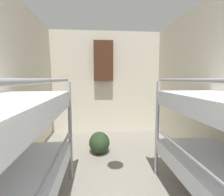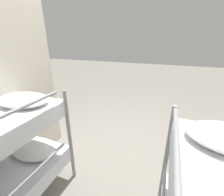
# 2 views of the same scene
# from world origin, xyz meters

# --- Properties ---
(wall_back) EXTENTS (2.68, 0.06, 2.37)m
(wall_back) POSITION_xyz_m (0.00, 4.50, 1.18)
(wall_back) COLOR beige
(wall_back) RESTS_ON ground_plane
(duffel_bag) EXTENTS (0.35, 0.46, 0.35)m
(duffel_bag) POSITION_xyz_m (-0.19, 3.22, 0.18)
(duffel_bag) COLOR #23381E
(duffel_bag) RESTS_ON ground_plane
(hanging_coat) EXTENTS (0.44, 0.12, 0.90)m
(hanging_coat) POSITION_xyz_m (-0.06, 4.35, 1.67)
(hanging_coat) COLOR #472819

